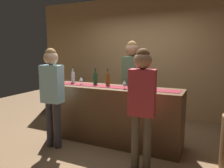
{
  "coord_description": "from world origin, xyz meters",
  "views": [
    {
      "loc": [
        1.57,
        -3.38,
        1.6
      ],
      "look_at": [
        -0.0,
        0.0,
        1.04
      ],
      "focal_mm": 35.12,
      "sensor_mm": 36.0,
      "label": 1
    }
  ],
  "objects_px": {
    "customer_sipping": "(142,97)",
    "customer_browsing": "(52,88)",
    "wine_bottle_clear": "(73,77)",
    "wine_glass_mid_counter": "(81,79)",
    "wine_bottle_amber": "(108,79)",
    "potted_plant_tall": "(59,94)",
    "wine_glass_near_customer": "(124,82)",
    "bartender": "(132,76)",
    "wine_bottle_green": "(95,79)"
  },
  "relations": [
    {
      "from": "wine_bottle_clear",
      "to": "potted_plant_tall",
      "type": "distance_m",
      "value": 1.5
    },
    {
      "from": "wine_bottle_green",
      "to": "wine_bottle_amber",
      "type": "xyz_separation_m",
      "value": [
        0.26,
        -0.02,
        0.0
      ]
    },
    {
      "from": "wine_glass_near_customer",
      "to": "bartender",
      "type": "height_order",
      "value": "bartender"
    },
    {
      "from": "wine_bottle_green",
      "to": "wine_glass_mid_counter",
      "type": "relative_size",
      "value": 2.1
    },
    {
      "from": "wine_bottle_clear",
      "to": "wine_glass_mid_counter",
      "type": "height_order",
      "value": "wine_bottle_clear"
    },
    {
      "from": "wine_glass_near_customer",
      "to": "potted_plant_tall",
      "type": "distance_m",
      "value": 2.52
    },
    {
      "from": "wine_bottle_clear",
      "to": "wine_glass_near_customer",
      "type": "height_order",
      "value": "wine_bottle_clear"
    },
    {
      "from": "wine_bottle_clear",
      "to": "wine_glass_mid_counter",
      "type": "bearing_deg",
      "value": -23.04
    },
    {
      "from": "wine_bottle_green",
      "to": "wine_glass_mid_counter",
      "type": "distance_m",
      "value": 0.26
    },
    {
      "from": "potted_plant_tall",
      "to": "wine_glass_mid_counter",
      "type": "bearing_deg",
      "value": -36.61
    },
    {
      "from": "wine_bottle_amber",
      "to": "customer_sipping",
      "type": "distance_m",
      "value": 1.17
    },
    {
      "from": "potted_plant_tall",
      "to": "wine_bottle_clear",
      "type": "bearing_deg",
      "value": -39.31
    },
    {
      "from": "customer_browsing",
      "to": "potted_plant_tall",
      "type": "distance_m",
      "value": 2.03
    },
    {
      "from": "bartender",
      "to": "wine_bottle_clear",
      "type": "bearing_deg",
      "value": 35.93
    },
    {
      "from": "wine_bottle_clear",
      "to": "bartender",
      "type": "relative_size",
      "value": 0.17
    },
    {
      "from": "customer_browsing",
      "to": "wine_glass_near_customer",
      "type": "bearing_deg",
      "value": 21.8
    },
    {
      "from": "wine_glass_mid_counter",
      "to": "potted_plant_tall",
      "type": "relative_size",
      "value": 0.16
    },
    {
      "from": "wine_glass_near_customer",
      "to": "wine_glass_mid_counter",
      "type": "relative_size",
      "value": 1.0
    },
    {
      "from": "wine_glass_near_customer",
      "to": "wine_bottle_amber",
      "type": "bearing_deg",
      "value": 154.88
    },
    {
      "from": "customer_sipping",
      "to": "potted_plant_tall",
      "type": "xyz_separation_m",
      "value": [
        -2.7,
        1.66,
        -0.48
      ]
    },
    {
      "from": "wine_bottle_green",
      "to": "customer_browsing",
      "type": "xyz_separation_m",
      "value": [
        -0.4,
        -0.72,
        -0.09
      ]
    },
    {
      "from": "wine_bottle_green",
      "to": "customer_sipping",
      "type": "height_order",
      "value": "customer_sipping"
    },
    {
      "from": "potted_plant_tall",
      "to": "wine_glass_near_customer",
      "type": "bearing_deg",
      "value": -25.81
    },
    {
      "from": "wine_glass_mid_counter",
      "to": "customer_browsing",
      "type": "bearing_deg",
      "value": -105.13
    },
    {
      "from": "wine_bottle_green",
      "to": "customer_sipping",
      "type": "distance_m",
      "value": 1.39
    },
    {
      "from": "wine_bottle_green",
      "to": "customer_sipping",
      "type": "xyz_separation_m",
      "value": [
        1.14,
        -0.79,
        -0.1
      ]
    },
    {
      "from": "wine_glass_mid_counter",
      "to": "customer_sipping",
      "type": "relative_size",
      "value": 0.09
    },
    {
      "from": "wine_glass_mid_counter",
      "to": "potted_plant_tall",
      "type": "distance_m",
      "value": 1.74
    },
    {
      "from": "customer_sipping",
      "to": "wine_bottle_green",
      "type": "bearing_deg",
      "value": 140.07
    },
    {
      "from": "wine_bottle_amber",
      "to": "wine_glass_mid_counter",
      "type": "height_order",
      "value": "wine_bottle_amber"
    },
    {
      "from": "bartender",
      "to": "customer_sipping",
      "type": "bearing_deg",
      "value": 125.91
    },
    {
      "from": "wine_bottle_green",
      "to": "bartender",
      "type": "bearing_deg",
      "value": 42.23
    },
    {
      "from": "wine_bottle_clear",
      "to": "wine_glass_mid_counter",
      "type": "xyz_separation_m",
      "value": [
        0.26,
        -0.11,
        -0.01
      ]
    },
    {
      "from": "wine_bottle_clear",
      "to": "wine_bottle_amber",
      "type": "relative_size",
      "value": 1.0
    },
    {
      "from": "wine_glass_mid_counter",
      "to": "bartender",
      "type": "distance_m",
      "value": 0.97
    },
    {
      "from": "wine_bottle_green",
      "to": "wine_bottle_amber",
      "type": "bearing_deg",
      "value": -3.33
    },
    {
      "from": "customer_sipping",
      "to": "customer_browsing",
      "type": "xyz_separation_m",
      "value": [
        -1.54,
        0.07,
        0.01
      ]
    },
    {
      "from": "wine_bottle_amber",
      "to": "potted_plant_tall",
      "type": "distance_m",
      "value": 2.1
    },
    {
      "from": "bartender",
      "to": "customer_sipping",
      "type": "relative_size",
      "value": 1.09
    },
    {
      "from": "wine_bottle_clear",
      "to": "customer_sipping",
      "type": "bearing_deg",
      "value": -25.73
    },
    {
      "from": "wine_glass_near_customer",
      "to": "customer_sipping",
      "type": "bearing_deg",
      "value": -50.63
    },
    {
      "from": "wine_bottle_clear",
      "to": "customer_browsing",
      "type": "distance_m",
      "value": 0.73
    },
    {
      "from": "wine_glass_near_customer",
      "to": "potted_plant_tall",
      "type": "height_order",
      "value": "wine_glass_near_customer"
    },
    {
      "from": "wine_glass_mid_counter",
      "to": "customer_sipping",
      "type": "xyz_separation_m",
      "value": [
        1.37,
        -0.68,
        -0.09
      ]
    },
    {
      "from": "wine_bottle_amber",
      "to": "potted_plant_tall",
      "type": "bearing_deg",
      "value": 154.05
    },
    {
      "from": "wine_bottle_green",
      "to": "wine_glass_near_customer",
      "type": "xyz_separation_m",
      "value": [
        0.65,
        -0.2,
        -0.01
      ]
    },
    {
      "from": "wine_bottle_amber",
      "to": "potted_plant_tall",
      "type": "height_order",
      "value": "wine_bottle_amber"
    },
    {
      "from": "wine_bottle_clear",
      "to": "wine_glass_near_customer",
      "type": "xyz_separation_m",
      "value": [
        1.14,
        -0.19,
        -0.01
      ]
    },
    {
      "from": "wine_bottle_clear",
      "to": "potted_plant_tall",
      "type": "bearing_deg",
      "value": 140.69
    },
    {
      "from": "wine_bottle_clear",
      "to": "bartender",
      "type": "distance_m",
      "value": 1.13
    }
  ]
}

